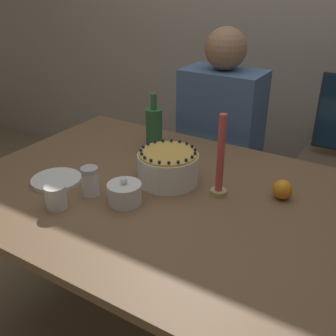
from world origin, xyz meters
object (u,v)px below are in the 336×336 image
object	(u,v)px
candle	(220,163)
person_man_blue_shirt	(219,162)
sugar_shaker	(90,181)
bottle	(154,128)
sugar_bowl	(125,193)
cake	(168,167)

from	to	relation	value
candle	person_man_blue_shirt	xyz separation A→B (m)	(-0.28, 0.64, -0.33)
sugar_shaker	bottle	world-z (taller)	bottle
sugar_bowl	person_man_blue_shirt	bearing A→B (deg)	92.24
sugar_shaker	person_man_blue_shirt	size ratio (longest dim) A/B	0.09
cake	bottle	distance (m)	0.33
sugar_bowl	candle	world-z (taller)	candle
cake	candle	size ratio (longest dim) A/B	0.76
cake	sugar_bowl	world-z (taller)	cake
bottle	candle	bearing A→B (deg)	-28.52
person_man_blue_shirt	sugar_bowl	bearing A→B (deg)	92.24
sugar_shaker	bottle	bearing A→B (deg)	94.80
candle	person_man_blue_shirt	world-z (taller)	person_man_blue_shirt
bottle	cake	bearing A→B (deg)	-47.63
cake	bottle	world-z (taller)	bottle
candle	bottle	size ratio (longest dim) A/B	1.20
sugar_bowl	sugar_shaker	xyz separation A→B (m)	(-0.14, -0.02, 0.02)
sugar_shaker	candle	distance (m)	0.46
cake	sugar_shaker	distance (m)	0.29
sugar_shaker	candle	bearing A→B (deg)	31.78
sugar_shaker	person_man_blue_shirt	distance (m)	0.93
person_man_blue_shirt	sugar_shaker	bearing A→B (deg)	83.44
sugar_shaker	bottle	size ratio (longest dim) A/B	0.43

